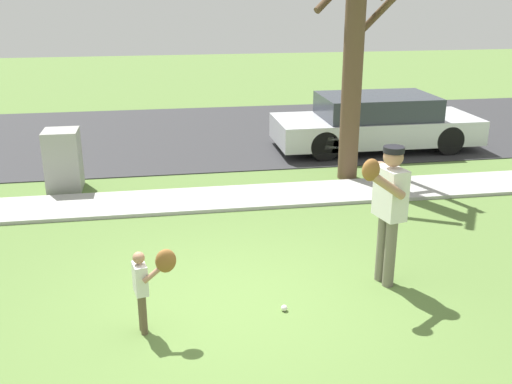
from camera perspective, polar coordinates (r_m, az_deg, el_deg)
name	(u,v)px	position (r m, az deg, el deg)	size (l,w,h in m)	color
ground_plane	(206,203)	(10.31, -4.88, -1.05)	(48.00, 48.00, 0.00)	#567538
sidewalk_strip	(205,199)	(10.39, -4.93, -0.71)	(36.00, 1.20, 0.06)	#A3A39E
road_surface	(188,134)	(15.19, -6.56, 5.55)	(36.00, 6.80, 0.02)	#2D2D30
person_adult	(388,201)	(7.30, 12.59, -0.86)	(0.69, 0.76, 1.78)	#6B6656
person_child	(148,278)	(6.38, -10.33, -8.17)	(0.49, 0.34, 1.00)	brown
baseball	(284,308)	(6.97, 2.73, -11.10)	(0.07, 0.07, 0.07)	white
utility_cabinet	(63,160)	(11.39, -18.08, 2.96)	(0.61, 0.65, 1.11)	gray
street_tree_near	(354,44)	(11.26, 9.45, 13.92)	(1.84, 1.88, 4.82)	brown
parked_sedan_silver	(376,122)	(13.88, 11.44, 6.59)	(4.60, 1.80, 1.23)	silver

